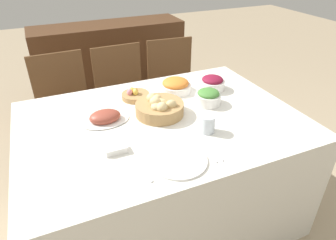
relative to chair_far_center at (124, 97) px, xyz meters
name	(u,v)px	position (x,y,z in m)	size (l,w,h in m)	color
ground_plane	(163,210)	(-0.01, -0.90, -0.50)	(12.00, 12.00, 0.00)	tan
dining_table	(162,169)	(-0.01, -0.90, -0.11)	(1.62, 1.15, 0.77)	silver
chair_far_center	(124,97)	(0.00, 0.00, 0.00)	(0.43, 0.43, 0.92)	brown
chair_far_right	(174,87)	(0.48, 0.00, 0.00)	(0.46, 0.46, 0.92)	brown
chair_far_left	(66,107)	(-0.49, 0.00, 0.00)	(0.44, 0.44, 0.92)	brown
sideboard	(111,66)	(0.11, 0.85, -0.04)	(1.57, 0.44, 0.92)	#4C2D19
bread_basket	(159,108)	(0.00, -0.84, 0.32)	(0.29, 0.29, 0.13)	#AD8451
egg_basket	(135,95)	(-0.07, -0.58, 0.29)	(0.18, 0.18, 0.07)	#AD8451
ham_platter	(105,118)	(-0.32, -0.79, 0.29)	(0.28, 0.19, 0.07)	white
beet_salad_bowl	(212,83)	(0.47, -0.66, 0.32)	(0.17, 0.17, 0.10)	white
green_salad_bowl	(208,97)	(0.33, -0.84, 0.32)	(0.16, 0.16, 0.10)	white
carrot_bowl	(176,85)	(0.22, -0.58, 0.31)	(0.21, 0.21, 0.09)	white
dinner_plate	(178,161)	(-0.09, -1.29, 0.27)	(0.28, 0.28, 0.01)	white
fork	(146,170)	(-0.25, -1.29, 0.27)	(0.01, 0.17, 0.00)	silver
knife	(208,153)	(0.08, -1.29, 0.27)	(0.01, 0.17, 0.00)	silver
spoon	(214,151)	(0.11, -1.29, 0.27)	(0.01, 0.17, 0.00)	silver
drinking_cup	(207,124)	(0.17, -1.12, 0.32)	(0.08, 0.08, 0.10)	silver
butter_dish	(116,149)	(-0.34, -1.10, 0.28)	(0.11, 0.07, 0.03)	white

